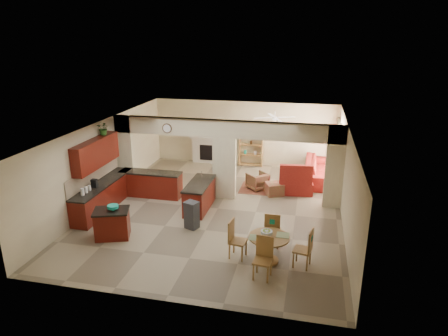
% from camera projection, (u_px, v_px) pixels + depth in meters
% --- Properties ---
extents(floor, '(10.00, 10.00, 0.00)m').
position_uv_depth(floor, '(218.00, 208.00, 13.34)').
color(floor, gray).
rests_on(floor, ground).
extents(ceiling, '(10.00, 10.00, 0.00)m').
position_uv_depth(ceiling, '(217.00, 126.00, 12.45)').
color(ceiling, white).
rests_on(ceiling, wall_back).
extents(wall_back, '(8.00, 0.00, 8.00)m').
position_uv_depth(wall_back, '(244.00, 133.00, 17.52)').
color(wall_back, beige).
rests_on(wall_back, floor).
extents(wall_front, '(8.00, 0.00, 8.00)m').
position_uv_depth(wall_front, '(162.00, 244.00, 8.27)').
color(wall_front, beige).
rests_on(wall_front, floor).
extents(wall_left, '(0.00, 10.00, 10.00)m').
position_uv_depth(wall_left, '(105.00, 161.00, 13.72)').
color(wall_left, beige).
rests_on(wall_left, floor).
extents(wall_right, '(0.00, 10.00, 10.00)m').
position_uv_depth(wall_right, '(346.00, 178.00, 12.07)').
color(wall_right, beige).
rests_on(wall_right, floor).
extents(partition_left_pier, '(0.60, 0.25, 2.80)m').
position_uv_depth(partition_left_pier, '(126.00, 153.00, 14.58)').
color(partition_left_pier, beige).
rests_on(partition_left_pier, floor).
extents(partition_center_pier, '(0.80, 0.25, 2.20)m').
position_uv_depth(partition_center_pier, '(224.00, 168.00, 13.92)').
color(partition_center_pier, beige).
rests_on(partition_center_pier, floor).
extents(partition_right_pier, '(0.60, 0.25, 2.80)m').
position_uv_depth(partition_right_pier, '(335.00, 167.00, 13.06)').
color(partition_right_pier, beige).
rests_on(partition_right_pier, floor).
extents(partition_header, '(8.00, 0.25, 0.60)m').
position_uv_depth(partition_header, '(224.00, 129.00, 13.47)').
color(partition_header, beige).
rests_on(partition_header, partition_center_pier).
extents(kitchen_counter, '(2.52, 3.29, 1.48)m').
position_uv_depth(kitchen_counter, '(124.00, 190.00, 13.64)').
color(kitchen_counter, '#451208').
rests_on(kitchen_counter, floor).
extents(upper_cabinets, '(0.35, 2.40, 0.90)m').
position_uv_depth(upper_cabinets, '(96.00, 153.00, 12.78)').
color(upper_cabinets, '#451208').
rests_on(upper_cabinets, wall_left).
extents(peninsula, '(0.70, 1.85, 0.91)m').
position_uv_depth(peninsula, '(199.00, 196.00, 13.22)').
color(peninsula, '#451208').
rests_on(peninsula, floor).
extents(wall_clock, '(0.34, 0.03, 0.34)m').
position_uv_depth(wall_clock, '(167.00, 128.00, 13.76)').
color(wall_clock, '#4F331A').
rests_on(wall_clock, partition_header).
extents(rug, '(1.60, 1.30, 0.01)m').
position_uv_depth(rug, '(262.00, 189.00, 15.03)').
color(rug, brown).
rests_on(rug, floor).
extents(fireplace, '(1.60, 0.35, 1.20)m').
position_uv_depth(fireplace, '(208.00, 149.00, 17.95)').
color(fireplace, beige).
rests_on(fireplace, floor).
extents(shelving_unit, '(1.00, 0.32, 1.80)m').
position_uv_depth(shelving_unit, '(251.00, 146.00, 17.44)').
color(shelving_unit, olive).
rests_on(shelving_unit, floor).
extents(window_a, '(0.02, 0.90, 1.90)m').
position_uv_depth(window_a, '(340.00, 162.00, 14.27)').
color(window_a, white).
rests_on(window_a, wall_right).
extents(window_b, '(0.02, 0.90, 1.90)m').
position_uv_depth(window_b, '(338.00, 149.00, 15.84)').
color(window_b, white).
rests_on(window_b, wall_right).
extents(glazed_door, '(0.02, 0.70, 2.10)m').
position_uv_depth(glazed_door, '(339.00, 159.00, 15.10)').
color(glazed_door, white).
rests_on(glazed_door, wall_right).
extents(drape_a_left, '(0.10, 0.28, 2.30)m').
position_uv_depth(drape_a_left, '(340.00, 167.00, 13.72)').
color(drape_a_left, '#3B1B17').
rests_on(drape_a_left, wall_right).
extents(drape_a_right, '(0.10, 0.28, 2.30)m').
position_uv_depth(drape_a_right, '(338.00, 157.00, 14.83)').
color(drape_a_right, '#3B1B17').
rests_on(drape_a_right, wall_right).
extents(drape_b_left, '(0.10, 0.28, 2.30)m').
position_uv_depth(drape_b_left, '(338.00, 153.00, 15.29)').
color(drape_b_left, '#3B1B17').
rests_on(drape_b_left, wall_right).
extents(drape_b_right, '(0.10, 0.28, 2.30)m').
position_uv_depth(drape_b_right, '(336.00, 145.00, 16.40)').
color(drape_b_right, '#3B1B17').
rests_on(drape_b_right, wall_right).
extents(ceiling_fan, '(1.00, 1.00, 0.10)m').
position_uv_depth(ceiling_fan, '(275.00, 118.00, 14.99)').
color(ceiling_fan, white).
rests_on(ceiling_fan, ceiling).
extents(kitchen_island, '(1.14, 0.97, 0.84)m').
position_uv_depth(kitchen_island, '(112.00, 224.00, 11.34)').
color(kitchen_island, '#451208').
rests_on(kitchen_island, floor).
extents(teal_bowl, '(0.32, 0.32, 0.15)m').
position_uv_depth(teal_bowl, '(113.00, 208.00, 11.18)').
color(teal_bowl, '#16987E').
rests_on(teal_bowl, kitchen_island).
extents(trash_can, '(0.46, 0.42, 0.78)m').
position_uv_depth(trash_can, '(192.00, 216.00, 11.89)').
color(trash_can, '#2A2B2D').
rests_on(trash_can, floor).
extents(dining_table, '(1.04, 1.04, 0.71)m').
position_uv_depth(dining_table, '(269.00, 245.00, 10.10)').
color(dining_table, olive).
rests_on(dining_table, floor).
extents(fruit_bowl, '(0.29, 0.29, 0.16)m').
position_uv_depth(fruit_bowl, '(267.00, 233.00, 10.04)').
color(fruit_bowl, '#92BE28').
rests_on(fruit_bowl, dining_table).
extents(sofa, '(2.87, 1.14, 0.83)m').
position_uv_depth(sofa, '(319.00, 170.00, 15.81)').
color(sofa, maroon).
rests_on(sofa, floor).
extents(chaise, '(1.27, 1.08, 0.47)m').
position_uv_depth(chaise, '(296.00, 186.00, 14.68)').
color(chaise, maroon).
rests_on(chaise, floor).
extents(armchair, '(0.96, 0.96, 0.62)m').
position_uv_depth(armchair, '(257.00, 181.00, 14.94)').
color(armchair, maroon).
rests_on(armchair, floor).
extents(ottoman, '(0.78, 0.78, 0.43)m').
position_uv_depth(ottoman, '(274.00, 189.00, 14.45)').
color(ottoman, maroon).
rests_on(ottoman, floor).
extents(plant, '(0.41, 0.36, 0.44)m').
position_uv_depth(plant, '(104.00, 128.00, 13.13)').
color(plant, '#194412').
rests_on(plant, upper_cabinets).
extents(chair_north, '(0.43, 0.44, 1.02)m').
position_uv_depth(chair_north, '(272.00, 229.00, 10.76)').
color(chair_north, olive).
rests_on(chair_north, floor).
extents(chair_east, '(0.49, 0.49, 1.02)m').
position_uv_depth(chair_east, '(306.00, 247.00, 9.83)').
color(chair_east, olive).
rests_on(chair_east, floor).
extents(chair_south, '(0.46, 0.46, 1.02)m').
position_uv_depth(chair_south, '(264.00, 256.00, 9.45)').
color(chair_south, olive).
rests_on(chair_south, floor).
extents(chair_west, '(0.47, 0.47, 1.02)m').
position_uv_depth(chair_west, '(235.00, 237.00, 10.30)').
color(chair_west, olive).
rests_on(chair_west, floor).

